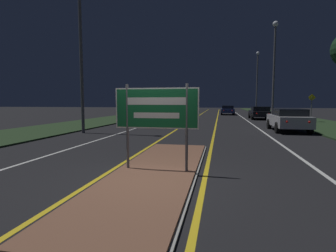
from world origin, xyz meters
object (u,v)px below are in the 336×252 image
highway_sign (156,111)px  car_receding_1 (260,112)px  car_approaching_1 (151,112)px  car_receding_0 (288,119)px  car_approaching_2 (167,110)px  streetlight_right_near (274,59)px  streetlight_right_far (257,77)px  car_receding_2 (228,110)px  car_approaching_0 (161,117)px  warning_sign (312,105)px  streetlight_left_near (80,27)px

highway_sign → car_receding_1: highway_sign is taller
car_receding_1 → car_approaching_1: size_ratio=0.98×
car_receding_0 → car_receding_1: bearing=90.2°
car_approaching_2 → streetlight_right_near: bearing=-40.9°
streetlight_right_far → car_approaching_1: streetlight_right_far is taller
car_receding_2 → car_receding_1: bearing=-71.7°
highway_sign → car_receding_0: (5.78, 11.10, -0.84)m
car_receding_1 → car_approaching_0: size_ratio=1.12×
car_approaching_0 → car_approaching_1: car_approaching_1 is taller
car_receding_1 → warning_sign: bearing=-55.8°
car_receding_1 → car_receding_2: size_ratio=0.99×
car_receding_0 → warning_sign: warning_sign is taller
car_receding_0 → car_approaching_0: 8.91m
highway_sign → streetlight_right_near: bearing=71.9°
streetlight_right_far → warning_sign: size_ratio=3.62×
streetlight_right_near → car_approaching_0: 12.24m
streetlight_right_near → car_approaching_0: (-9.24, -6.27, -5.02)m
streetlight_right_far → car_approaching_2: 13.47m
car_receding_0 → car_approaching_0: bearing=166.8°
car_receding_0 → car_approaching_1: 15.88m
car_receding_2 → warning_sign: bearing=-65.6°
streetlight_right_far → car_approaching_1: size_ratio=1.89×
streetlight_left_near → car_approaching_0: (3.48, 5.43, -5.38)m
streetlight_left_near → streetlight_right_near: size_ratio=1.13×
car_receding_0 → car_approaching_1: bearing=137.8°
car_receding_2 → highway_sign: bearing=-94.6°
car_receding_0 → car_approaching_2: bearing=121.7°
car_receding_1 → car_approaching_1: car_approaching_1 is taller
highway_sign → car_receding_0: 12.55m
streetlight_left_near → streetlight_right_far: size_ratio=1.17×
streetlight_left_near → car_approaching_0: size_ratio=2.52×
car_receding_0 → car_approaching_0: car_receding_0 is taller
streetlight_left_near → streetlight_right_near: 17.29m
highway_sign → streetlight_left_near: (-6.38, 7.70, 4.49)m
streetlight_left_near → car_approaching_1: 15.06m
car_receding_1 → car_receding_2: 9.97m
streetlight_right_near → streetlight_right_far: 13.07m
car_approaching_0 → streetlight_left_near: bearing=-122.7°
streetlight_left_near → highway_sign: bearing=-50.4°
streetlight_left_near → car_approaching_2: streetlight_left_near is taller
streetlight_left_near → car_receding_2: bearing=70.0°
car_receding_1 → car_approaching_1: (-11.71, -1.19, 0.03)m
streetlight_right_far → warning_sign: (2.64, -14.60, -3.73)m
car_receding_0 → streetlight_right_near: bearing=86.1°
highway_sign → car_approaching_1: (-5.98, 21.78, -0.85)m
car_approaching_2 → warning_sign: 19.38m
warning_sign → car_receding_2: bearing=114.4°
car_approaching_2 → warning_sign: bearing=-38.8°
highway_sign → streetlight_left_near: 10.96m
streetlight_right_near → car_approaching_2: size_ratio=2.25×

